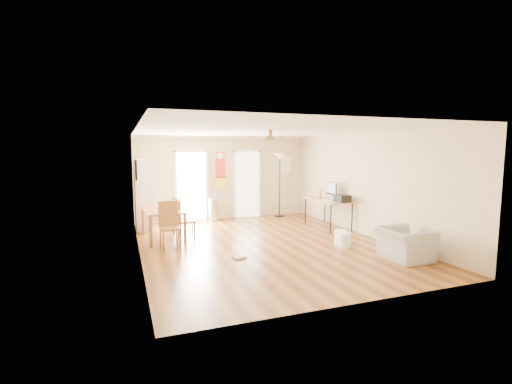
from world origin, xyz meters
name	(u,v)px	position (x,y,z in m)	size (l,w,h in m)	color
floor	(265,244)	(0.00, 0.00, 0.00)	(7.00, 7.00, 0.00)	brown
ceiling	(265,130)	(0.00, 0.00, 2.60)	(5.50, 7.00, 0.00)	silver
wall_back	(224,178)	(0.00, 3.50, 1.30)	(5.50, 0.04, 2.60)	beige
wall_front	(359,213)	(0.00, -3.50, 1.30)	(5.50, 0.04, 2.60)	beige
wall_left	(138,193)	(-2.75, 0.00, 1.30)	(0.04, 7.00, 2.60)	beige
wall_right	(366,184)	(2.75, 0.00, 1.30)	(0.04, 7.00, 2.60)	beige
crown_molding	(265,132)	(0.00, 0.00, 2.56)	(5.50, 7.00, 0.08)	white
kitchen_doorway	(191,187)	(-1.05, 3.48, 1.05)	(0.90, 0.10, 2.10)	white
bathroom_doorway	(247,185)	(0.75, 3.48, 1.05)	(0.80, 0.10, 2.10)	white
wall_decal	(221,170)	(-0.13, 3.48, 1.55)	(0.46, 0.03, 1.10)	red
ac_grille	(284,164)	(2.05, 3.47, 1.70)	(0.50, 0.04, 0.60)	white
framed_poster	(136,170)	(-2.73, 1.40, 1.70)	(0.04, 0.66, 0.48)	black
ceiling_fan	(270,138)	(0.00, -0.30, 2.43)	(1.24, 1.24, 0.20)	#593819
bookshelf	(142,195)	(-2.54, 2.68, 0.96)	(0.38, 0.86, 1.91)	silver
dining_table	(163,224)	(-2.15, 1.31, 0.37)	(0.89, 1.48, 0.74)	#A86936
dining_chair_right_a	(183,216)	(-1.60, 1.72, 0.48)	(0.39, 0.39, 0.96)	#AA7437
dining_chair_right_b	(186,219)	(-1.60, 1.21, 0.48)	(0.39, 0.39, 0.96)	#9F6833
dining_chair_near	(170,226)	(-2.09, 0.36, 0.52)	(0.43, 0.43, 1.04)	#9E6533
trash_can	(214,210)	(-0.42, 3.18, 0.34)	(0.32, 0.32, 0.68)	silver
torchiere_lamp	(280,185)	(1.77, 3.16, 1.03)	(0.39, 0.39, 2.05)	black
computer_desk	(328,214)	(2.33, 1.12, 0.39)	(0.73, 1.47, 0.79)	tan
imac	(331,191)	(2.47, 1.17, 1.02)	(0.07, 0.51, 0.48)	black
keyboard	(327,200)	(2.20, 0.96, 0.79)	(0.12, 0.37, 0.01)	white
printer	(343,199)	(2.45, 0.57, 0.88)	(0.32, 0.37, 0.19)	black
orange_bottle	(320,194)	(2.30, 1.49, 0.89)	(0.07, 0.07, 0.21)	#D45312
wastebasket_a	(341,237)	(1.62, -0.63, 0.17)	(0.29, 0.29, 0.33)	white
wastebasket_b	(345,240)	(1.60, -0.83, 0.16)	(0.28, 0.28, 0.32)	white
floor_cloth	(239,257)	(-0.89, -0.84, 0.02)	(0.25, 0.19, 0.04)	#9C9C97
armchair	(404,244)	(2.15, -2.05, 0.31)	(0.96, 0.84, 0.62)	#9A9B96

